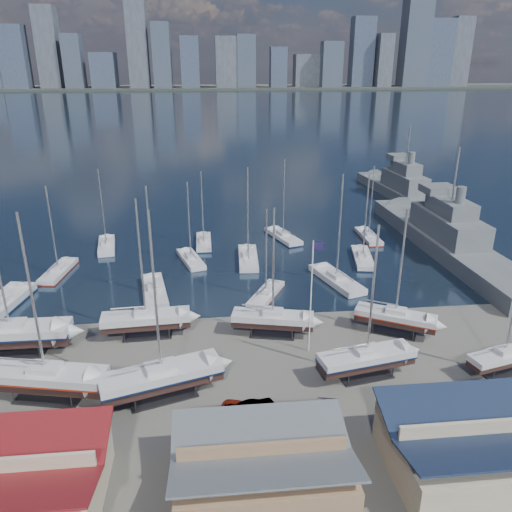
{
  "coord_description": "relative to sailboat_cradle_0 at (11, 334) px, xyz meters",
  "views": [
    {
      "loc": [
        -3.25,
        -52.88,
        28.27
      ],
      "look_at": [
        3.07,
        8.0,
        4.55
      ],
      "focal_mm": 35.0,
      "sensor_mm": 36.0,
      "label": 1
    }
  ],
  "objects": [
    {
      "name": "sailboat_moored_9",
      "position": [
        38.0,
        13.85,
        -1.91
      ],
      "size": [
        5.95,
        10.88,
        15.82
      ],
      "rotation": [
        0.0,
        0.0,
        1.88
      ],
      "color": "black",
      "rests_on": "water"
    },
    {
      "name": "sailboat_moored_6",
      "position": [
        27.78,
        10.31,
        -1.92
      ],
      "size": [
        5.91,
        8.41,
        12.38
      ],
      "rotation": [
        0.0,
        0.0,
        1.09
      ],
      "color": "black",
      "rests_on": "water"
    },
    {
      "name": "shed_blue",
      "position": [
        39.75,
        -20.52,
        0.19
      ],
      "size": [
        13.65,
        9.45,
        4.71
      ],
      "color": "#BFB293",
      "rests_on": "ground"
    },
    {
      "name": "skyline",
      "position": [
        15.92,
        559.24,
        36.86
      ],
      "size": [
        639.14,
        43.8,
        107.69
      ],
      "color": "#475166",
      "rests_on": "far_shore"
    },
    {
      "name": "naval_ship_west",
      "position": [
        64.28,
        57.11,
        -0.56
      ],
      "size": [
        9.76,
        39.12,
        17.48
      ],
      "rotation": [
        0.0,
        0.0,
        1.66
      ],
      "color": "#585E62",
      "rests_on": "water"
    },
    {
      "name": "shed_grey",
      "position": [
        23.75,
        -20.52,
        -0.08
      ],
      "size": [
        12.6,
        8.4,
        4.17
      ],
      "color": "#8C6B4C",
      "rests_on": "ground"
    },
    {
      "name": "sailboat_cradle_1",
      "position": [
        5.8,
        -8.23,
        -0.08
      ],
      "size": [
        11.27,
        5.33,
        17.45
      ],
      "rotation": [
        0.0,
        0.0,
        -0.22
      ],
      "color": "#2D2D33",
      "rests_on": "ground"
    },
    {
      "name": "ground",
      "position": [
        23.75,
        -4.52,
        -2.23
      ],
      "size": [
        1400.0,
        1400.0,
        0.0
      ],
      "primitive_type": "plane",
      "color": "#605E59",
      "rests_on": "ground"
    },
    {
      "name": "sailboat_moored_2",
      "position": [
        4.1,
        31.2,
        -1.91
      ],
      "size": [
        3.87,
        9.31,
        13.64
      ],
      "rotation": [
        0.0,
        0.0,
        1.72
      ],
      "color": "black",
      "rests_on": "water"
    },
    {
      "name": "sailboat_cradle_3",
      "position": [
        15.99,
        -9.13,
        -0.08
      ],
      "size": [
        11.36,
        6.18,
        17.56
      ],
      "rotation": [
        0.0,
        0.0,
        0.3
      ],
      "color": "#2D2D33",
      "rests_on": "ground"
    },
    {
      "name": "sailboat_moored_1",
      "position": [
        -0.9,
        21.03,
        -1.92
      ],
      "size": [
        3.74,
        9.26,
        13.45
      ],
      "rotation": [
        0.0,
        0.0,
        1.43
      ],
      "color": "black",
      "rests_on": "water"
    },
    {
      "name": "sailboat_moored_10",
      "position": [
        44.04,
        21.46,
        -1.92
      ],
      "size": [
        4.29,
        9.75,
        14.1
      ],
      "rotation": [
        0.0,
        0.0,
        1.39
      ],
      "color": "black",
      "rests_on": "water"
    },
    {
      "name": "car_d",
      "position": [
        29.78,
        -15.18,
        -1.49
      ],
      "size": [
        3.15,
        5.39,
        1.47
      ],
      "primitive_type": "imported",
      "rotation": [
        0.0,
        0.0,
        -0.23
      ],
      "color": "gray",
      "rests_on": "ground"
    },
    {
      "name": "car_b",
      "position": [
        23.88,
        -12.8,
        -1.51
      ],
      "size": [
        4.58,
        3.04,
        1.43
      ],
      "primitive_type": "imported",
      "rotation": [
        0.0,
        0.0,
        1.96
      ],
      "color": "gray",
      "rests_on": "ground"
    },
    {
      "name": "sailboat_moored_7",
      "position": [
        26.61,
        23.09,
        -1.91
      ],
      "size": [
        3.33,
        10.09,
        15.03
      ],
      "rotation": [
        0.0,
        0.0,
        1.52
      ],
      "color": "black",
      "rests_on": "water"
    },
    {
      "name": "car_c",
      "position": [
        21.72,
        -14.07,
        -1.5
      ],
      "size": [
        4.1,
        5.76,
        1.46
      ],
      "primitive_type": "imported",
      "rotation": [
        0.0,
        0.0,
        -0.36
      ],
      "color": "gray",
      "rests_on": "ground"
    },
    {
      "name": "sailboat_moored_3",
      "position": [
        13.36,
        12.75,
        -1.92
      ],
      "size": [
        4.5,
        10.43,
        15.09
      ],
      "rotation": [
        0.0,
        0.0,
        1.74
      ],
      "color": "black",
      "rests_on": "water"
    },
    {
      "name": "sailboat_cradle_5",
      "position": [
        35.2,
        -7.95,
        -0.19
      ],
      "size": [
        9.78,
        4.4,
        15.33
      ],
      "rotation": [
        0.0,
        0.0,
        0.19
      ],
      "color": "#2D2D33",
      "rests_on": "ground"
    },
    {
      "name": "sailboat_moored_5",
      "position": [
        19.9,
        31.33,
        -1.92
      ],
      "size": [
        2.43,
        8.63,
        12.9
      ],
      "rotation": [
        0.0,
        0.0,
        1.57
      ],
      "color": "black",
      "rests_on": "water"
    },
    {
      "name": "car_a",
      "position": [
        19.41,
        -16.59,
        -1.5
      ],
      "size": [
        2.23,
        4.46,
        1.46
      ],
      "primitive_type": "imported",
      "rotation": [
        0.0,
        0.0,
        0.12
      ],
      "color": "gray",
      "rests_on": "ground"
    },
    {
      "name": "flagpole",
      "position": [
        30.79,
        -2.84,
        4.88
      ],
      "size": [
        1.09,
        0.12,
        12.31
      ],
      "color": "white",
      "rests_on": "ground"
    },
    {
      "name": "sailboat_cradle_7",
      "position": [
        48.56,
        -8.87,
        -0.33
      ],
      "size": [
        7.77,
        3.88,
        12.51
      ],
      "rotation": [
        0.0,
        0.0,
        0.25
      ],
      "color": "#2D2D33",
      "rests_on": "ground"
    },
    {
      "name": "sailboat_moored_4",
      "position": [
        17.93,
        23.69,
        -1.9
      ],
      "size": [
        4.71,
        8.9,
        12.94
      ],
      "rotation": [
        0.0,
        0.0,
        1.86
      ],
      "color": "black",
      "rests_on": "water"
    },
    {
      "name": "sailboat_moored_8",
      "position": [
        33.5,
        32.77,
        -1.92
      ],
      "size": [
        5.61,
        9.96,
        14.36
      ],
      "rotation": [
        0.0,
        0.0,
        1.89
      ],
      "color": "black",
      "rests_on": "water"
    },
    {
      "name": "sailboat_cradle_2",
      "position": [
        13.5,
        2.02,
        -0.17
      ],
      "size": [
        9.72,
        3.27,
        15.66
      ],
      "rotation": [
        0.0,
        0.0,
        0.06
      ],
      "color": "#2D2D33",
      "rests_on": "ground"
    },
    {
      "name": "sailboat_cradle_6",
      "position": [
        40.94,
        -0.23,
        -0.24
      ],
      "size": [
        8.89,
        6.43,
        14.36
      ],
      "rotation": [
        0.0,
        0.0,
        -0.51
      ],
      "color": "#2D2D33",
      "rests_on": "ground"
    },
    {
      "name": "water",
      "position": [
        23.75,
        305.48,
        -2.38
      ],
      "size": [
        1400.0,
        600.0,
        0.4
      ],
      "primitive_type": "cube",
      "color": "#1A293C",
      "rests_on": "ground"
    },
    {
      "name": "naval_ship_east",
      "position": [
        58.7,
        24.64,
        -0.56
      ],
      "size": [
        8.67,
        45.55,
        18.08
      ],
      "rotation": [
        0.0,
        0.0,
        1.6
      ],
      "color": "#585E62",
      "rests_on": "water"
    },
    {
      "name": "sailboat_moored_11",
      "position": [
        48.15,
        31.37,
        -1.92
      ],
      "size": [
        2.46,
        8.79,
        13.14
      ],
      "rotation": [
        0.0,
        0.0,
        1.57
      ],
      "color": "black",
      "rests_on": "water"
    },
    {
      "name": "sailboat_cradle_0",
      "position": [
        0.0,
        0.0,
        0.0
      ],
      "size": [
        11.94,
        3.38,
        19.04
      ],
      "rotation": [
        0.0,
        0.0,
        -0.0
      ],
      "color": "#2D2D33",
      "rests_on": "ground"
    },
    {
      "name": "sailboat_cradle_4",
      "position": [
        27.35,
        0.8,
        -0.22
      ],
      "size": [
        9.25,
        4.44,
        14.66
      ],
      "rotation": [
        0.0,
        0.0,
        -0.23
      ],
      "color": "#2D2D33",
      "rests_on": "ground"
    },
    {
      "name": "far_shore",
      "position": [
        23.75,
        565.48,
        -1.13
      ],
      "size": [
        1400.0,
        80.0,
        2.2
      ],
      "primitive_type": "cube",
      "color": "#2D332D",
      "rests_on": "ground"
    }
  ]
}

